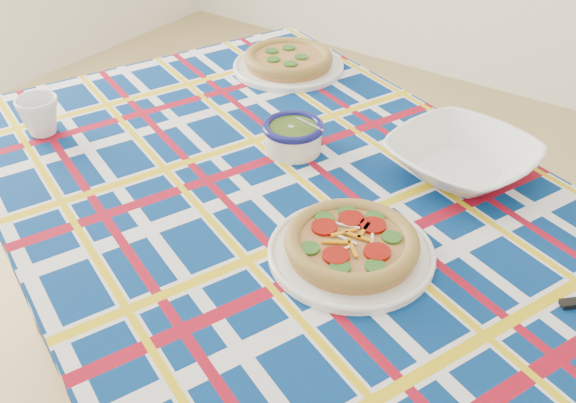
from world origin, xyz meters
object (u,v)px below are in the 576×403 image
Objects in this scene: main_focaccia_plate at (352,243)px; pesto_bowl at (293,134)px; serving_bowl at (462,158)px; mug at (40,116)px; dining_table at (298,237)px.

pesto_bowl is at bearing 141.07° from main_focaccia_plate.
mug reaches higher than serving_bowl.
pesto_bowl reaches higher than main_focaccia_plate.
mug is at bearing -154.67° from serving_bowl.
main_focaccia_plate is at bearing -38.93° from pesto_bowl.
dining_table is at bearing 156.76° from main_focaccia_plate.
mug is (-0.84, -0.04, 0.02)m from main_focaccia_plate.
serving_bowl is 3.02× the size of mug.
pesto_bowl is at bearing 46.11° from mug.
main_focaccia_plate is 2.22× the size of pesto_bowl.
serving_bowl reaches higher than main_focaccia_plate.
pesto_bowl is (-0.30, 0.25, 0.01)m from main_focaccia_plate.
dining_table is at bearing -125.46° from serving_bowl.
main_focaccia_plate is at bearing -1.60° from dining_table.
serving_bowl is (0.22, 0.31, 0.12)m from dining_table.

